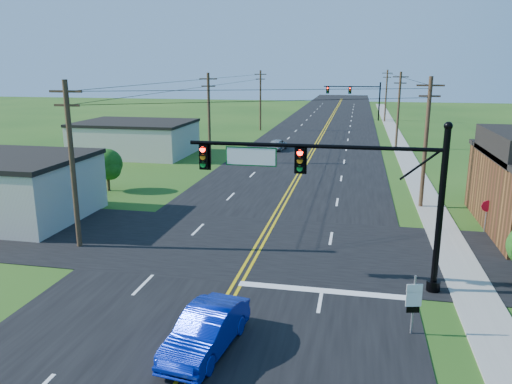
% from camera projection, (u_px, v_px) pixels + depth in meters
% --- Properties ---
extents(ground, '(260.00, 260.00, 0.00)m').
position_uv_depth(ground, '(182.00, 374.00, 16.13)').
color(ground, '#194212').
rests_on(ground, ground).
extents(road_main, '(16.00, 220.00, 0.04)m').
position_uv_depth(road_main, '(315.00, 144.00, 63.61)').
color(road_main, black).
rests_on(road_main, ground).
extents(road_cross, '(70.00, 10.00, 0.04)m').
position_uv_depth(road_cross, '(256.00, 246.00, 27.52)').
color(road_cross, black).
rests_on(road_cross, ground).
extents(sidewalk, '(2.00, 160.00, 0.08)m').
position_uv_depth(sidewalk, '(408.00, 161.00, 52.08)').
color(sidewalk, gray).
rests_on(sidewalk, ground).
extents(signal_mast_main, '(11.30, 0.60, 7.48)m').
position_uv_depth(signal_mast_main, '(335.00, 182.00, 21.72)').
color(signal_mast_main, black).
rests_on(signal_mast_main, ground).
extents(signal_mast_far, '(10.98, 0.60, 7.48)m').
position_uv_depth(signal_mast_far, '(355.00, 95.00, 90.13)').
color(signal_mast_far, black).
rests_on(signal_mast_far, ground).
extents(cream_bldg_near, '(10.20, 8.20, 4.10)m').
position_uv_depth(cream_bldg_near, '(5.00, 187.00, 32.21)').
color(cream_bldg_near, beige).
rests_on(cream_bldg_near, ground).
extents(cream_bldg_far, '(12.20, 9.20, 3.70)m').
position_uv_depth(cream_bldg_far, '(135.00, 138.00, 55.44)').
color(cream_bldg_far, beige).
rests_on(cream_bldg_far, ground).
extents(utility_pole_left_a, '(1.80, 0.28, 9.00)m').
position_uv_depth(utility_pole_left_a, '(72.00, 162.00, 26.30)').
color(utility_pole_left_a, '#3E281C').
rests_on(utility_pole_left_a, ground).
extents(utility_pole_left_b, '(1.80, 0.28, 9.00)m').
position_uv_depth(utility_pole_left_b, '(209.00, 116.00, 50.05)').
color(utility_pole_left_b, '#3E281C').
rests_on(utility_pole_left_b, ground).
extents(utility_pole_left_c, '(1.80, 0.28, 9.00)m').
position_uv_depth(utility_pole_left_c, '(260.00, 99.00, 75.69)').
color(utility_pole_left_c, '#3E281C').
rests_on(utility_pole_left_c, ground).
extents(utility_pole_right_a, '(1.80, 0.28, 9.00)m').
position_uv_depth(utility_pole_right_a, '(426.00, 141.00, 33.96)').
color(utility_pole_right_a, '#3E281C').
rests_on(utility_pole_right_a, ground).
extents(utility_pole_right_b, '(1.80, 0.28, 9.00)m').
position_uv_depth(utility_pole_right_b, '(398.00, 109.00, 58.66)').
color(utility_pole_right_b, '#3E281C').
rests_on(utility_pole_right_b, ground).
extents(utility_pole_right_c, '(1.80, 0.28, 9.00)m').
position_uv_depth(utility_pole_right_c, '(386.00, 95.00, 87.15)').
color(utility_pole_right_c, '#3E281C').
rests_on(utility_pole_right_c, ground).
extents(tree_right_back, '(3.00, 3.00, 4.10)m').
position_uv_depth(tree_right_back, '(504.00, 164.00, 37.09)').
color(tree_right_back, '#3E281C').
rests_on(tree_right_back, ground).
extents(tree_left, '(2.40, 2.40, 3.37)m').
position_uv_depth(tree_left, '(107.00, 164.00, 39.20)').
color(tree_left, '#3E281C').
rests_on(tree_left, ground).
extents(blue_car, '(2.22, 4.73, 1.50)m').
position_uv_depth(blue_car, '(206.00, 331.00, 17.25)').
color(blue_car, '#071C9F').
rests_on(blue_car, ground).
extents(distant_car, '(2.05, 4.02, 1.31)m').
position_uv_depth(distant_car, '(278.00, 145.00, 58.59)').
color(distant_car, '#A7A7AC').
rests_on(distant_car, ground).
extents(route_sign, '(0.58, 0.17, 2.34)m').
position_uv_depth(route_sign, '(414.00, 301.00, 18.16)').
color(route_sign, slate).
rests_on(route_sign, ground).
extents(stop_sign, '(0.71, 0.14, 2.00)m').
position_uv_depth(stop_sign, '(487.00, 209.00, 29.40)').
color(stop_sign, slate).
rests_on(stop_sign, ground).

